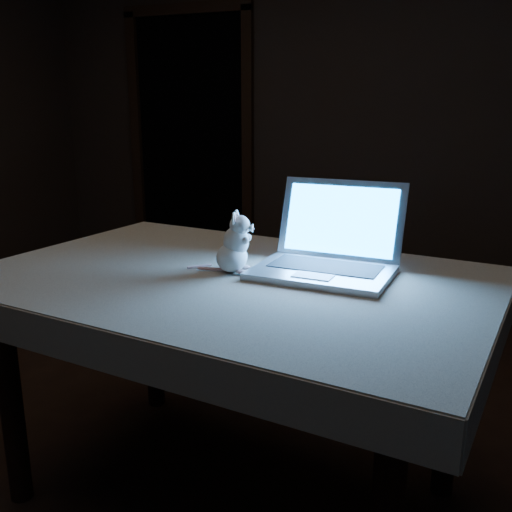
% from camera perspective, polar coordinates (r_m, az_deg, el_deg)
% --- Properties ---
extents(floor, '(5.00, 5.00, 0.00)m').
position_cam_1_polar(floor, '(2.37, -9.76, -21.24)').
color(floor, black).
rests_on(floor, ground).
extents(back_wall, '(4.50, 0.04, 2.60)m').
position_cam_1_polar(back_wall, '(4.25, 7.15, 13.52)').
color(back_wall, black).
rests_on(back_wall, ground).
extents(doorway, '(1.06, 0.36, 2.13)m').
position_cam_1_polar(doorway, '(4.65, -6.44, 10.74)').
color(doorway, black).
rests_on(doorway, back_wall).
extents(table, '(1.68, 1.21, 0.83)m').
position_cam_1_polar(table, '(2.05, -2.41, -13.35)').
color(table, black).
rests_on(table, floor).
extents(tablecloth, '(1.76, 1.25, 0.12)m').
position_cam_1_polar(tablecloth, '(1.92, -1.37, -3.41)').
color(tablecloth, beige).
rests_on(tablecloth, table).
extents(laptop, '(0.47, 0.42, 0.30)m').
position_cam_1_polar(laptop, '(1.85, 6.72, 2.49)').
color(laptop, '#A3A3A7').
rests_on(laptop, tablecloth).
extents(plush_mouse, '(0.16, 0.16, 0.21)m').
position_cam_1_polar(plush_mouse, '(1.89, -2.45, 1.40)').
color(plush_mouse, silver).
rests_on(plush_mouse, tablecloth).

